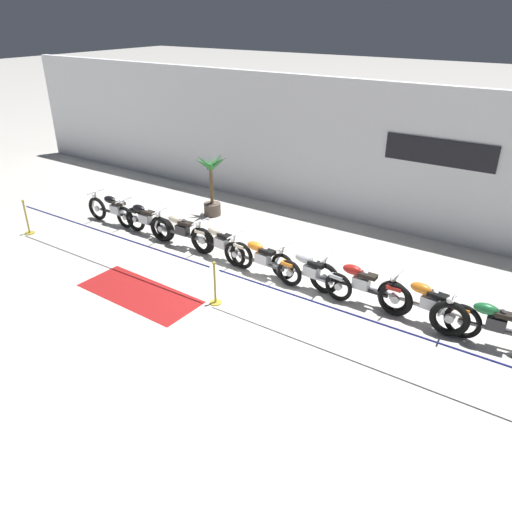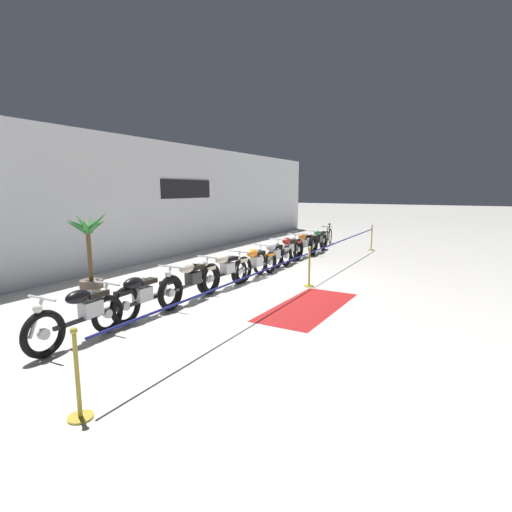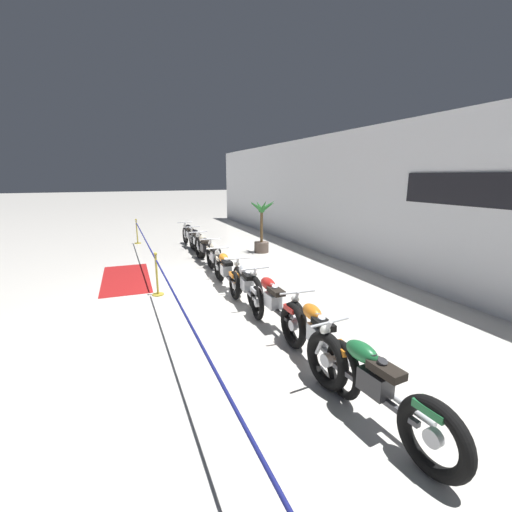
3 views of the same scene
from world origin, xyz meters
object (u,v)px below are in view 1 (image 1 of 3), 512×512
(floor_banner, at_px, (139,293))
(motorcycle_green_8, at_px, (492,326))
(motorcycle_red_6, at_px, (359,285))
(motorcycle_cream_2, at_px, (181,231))
(motorcycle_cream_3, at_px, (220,244))
(stanchion_far_left, at_px, (166,257))
(motorcycle_silver_5, at_px, (309,271))
(motorcycle_orange_7, at_px, (427,304))
(potted_palm_left_of_row, at_px, (212,186))
(motorcycle_orange_4, at_px, (261,259))
(motorcycle_black_0, at_px, (115,210))
(stanchion_mid_left, at_px, (215,289))
(motorcycle_black_1, at_px, (144,219))

(floor_banner, bearing_deg, motorcycle_green_8, 20.19)
(motorcycle_red_6, bearing_deg, motorcycle_cream_2, 179.67)
(motorcycle_cream_3, relative_size, stanchion_far_left, 0.16)
(motorcycle_cream_2, relative_size, floor_banner, 0.74)
(motorcycle_green_8, bearing_deg, motorcycle_cream_3, 179.46)
(motorcycle_silver_5, bearing_deg, motorcycle_orange_7, 1.56)
(motorcycle_cream_3, bearing_deg, stanchion_far_left, -97.04)
(motorcycle_orange_7, distance_m, motorcycle_green_8, 1.29)
(potted_palm_left_of_row, bearing_deg, motorcycle_orange_7, -17.47)
(motorcycle_orange_4, xyz_separation_m, potted_palm_left_of_row, (-3.50, 2.51, 0.52))
(motorcycle_orange_4, bearing_deg, floor_banner, -128.65)
(motorcycle_black_0, distance_m, motorcycle_red_6, 7.95)
(motorcycle_orange_4, distance_m, stanchion_far_left, 2.31)
(motorcycle_red_6, bearing_deg, motorcycle_cream_3, 179.95)
(motorcycle_silver_5, height_order, stanchion_mid_left, stanchion_mid_left)
(motorcycle_red_6, xyz_separation_m, motorcycle_orange_7, (1.51, 0.03, 0.00))
(stanchion_far_left, bearing_deg, stanchion_mid_left, -0.00)
(motorcycle_black_0, distance_m, motorcycle_orange_4, 5.43)
(motorcycle_cream_3, relative_size, potted_palm_left_of_row, 1.09)
(motorcycle_orange_7, relative_size, motorcycle_green_8, 0.95)
(floor_banner, bearing_deg, stanchion_far_left, 67.94)
(motorcycle_orange_4, relative_size, motorcycle_green_8, 0.99)
(motorcycle_cream_2, height_order, stanchion_mid_left, stanchion_mid_left)
(motorcycle_orange_7, xyz_separation_m, potted_palm_left_of_row, (-7.52, 2.37, 0.50))
(motorcycle_orange_7, xyz_separation_m, motorcycle_green_8, (1.28, -0.09, -0.00))
(motorcycle_red_6, distance_m, stanchion_far_left, 4.47)
(motorcycle_red_6, bearing_deg, motorcycle_silver_5, -177.99)
(motorcycle_cream_3, distance_m, potted_palm_left_of_row, 3.26)
(motorcycle_cream_2, xyz_separation_m, motorcycle_silver_5, (4.04, -0.07, -0.00))
(motorcycle_orange_4, xyz_separation_m, motorcycle_green_8, (5.31, 0.05, 0.02))
(motorcycle_cream_3, bearing_deg, motorcycle_orange_7, 0.30)
(motorcycle_orange_4, relative_size, motorcycle_silver_5, 1.04)
(motorcycle_cream_3, height_order, motorcycle_orange_7, motorcycle_orange_7)
(stanchion_mid_left, bearing_deg, stanchion_far_left, 180.00)
(motorcycle_green_8, bearing_deg, motorcycle_black_0, 179.10)
(potted_palm_left_of_row, bearing_deg, motorcycle_red_6, -21.74)
(potted_palm_left_of_row, bearing_deg, stanchion_far_left, -65.19)
(motorcycle_orange_7, distance_m, stanchion_far_left, 5.89)
(motorcycle_black_1, relative_size, motorcycle_silver_5, 1.03)
(motorcycle_green_8, distance_m, potted_palm_left_of_row, 9.16)
(motorcycle_black_1, height_order, potted_palm_left_of_row, potted_palm_left_of_row)
(motorcycle_orange_4, height_order, motorcycle_green_8, motorcycle_green_8)
(motorcycle_orange_4, bearing_deg, potted_palm_left_of_row, 144.34)
(motorcycle_cream_3, distance_m, floor_banner, 2.54)
(motorcycle_cream_3, height_order, motorcycle_red_6, motorcycle_red_6)
(motorcycle_red_6, relative_size, motorcycle_orange_7, 1.10)
(stanchion_far_left, relative_size, floor_banner, 4.64)
(motorcycle_red_6, bearing_deg, stanchion_mid_left, -146.13)
(motorcycle_black_0, distance_m, stanchion_mid_left, 5.63)
(motorcycle_black_1, relative_size, motorcycle_cream_3, 1.05)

